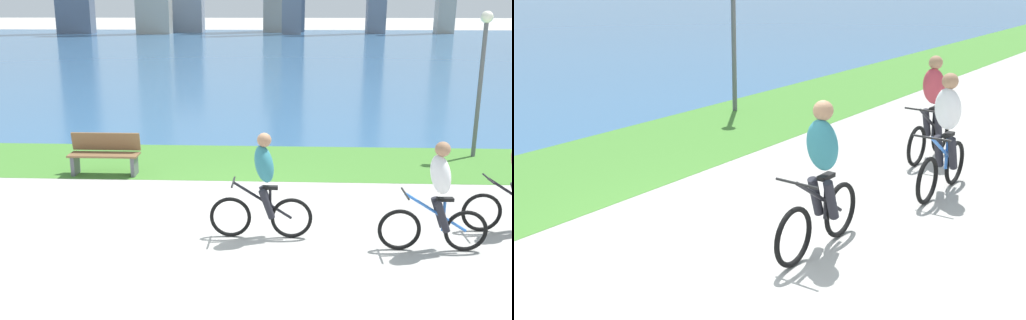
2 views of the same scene
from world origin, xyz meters
TOP-DOWN VIEW (x-y plane):
  - ground_plane at (0.00, 0.00)m, footprint 300.00×300.00m
  - grass_strip_bayside at (0.00, 3.61)m, footprint 120.00×3.09m
  - bay_water_surface at (0.00, 40.20)m, footprint 300.00×70.08m
  - cyclist_lead at (0.66, -0.89)m, footprint 1.63×0.52m
  - cyclist_trailing at (3.24, -1.27)m, footprint 1.63×0.52m
  - bench_near_path at (-2.90, 2.46)m, footprint 1.50×0.47m
  - lamppost_tall at (5.60, 4.39)m, footprint 0.28×0.28m

SIDE VIEW (x-z plane):
  - ground_plane at x=0.00m, z-range 0.00..0.00m
  - bay_water_surface at x=0.00m, z-range 0.00..0.00m
  - grass_strip_bayside at x=0.00m, z-range 0.00..0.01m
  - bench_near_path at x=-2.90m, z-range 0.00..0.90m
  - cyclist_trailing at x=3.24m, z-range -0.01..1.68m
  - cyclist_lead at x=0.66m, z-range -0.01..1.69m
  - lamppost_tall at x=5.60m, z-range 0.57..4.02m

